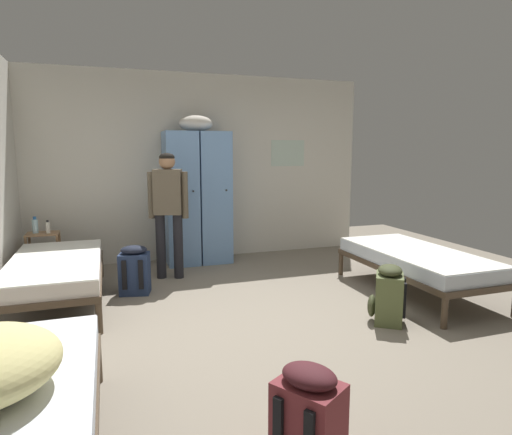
% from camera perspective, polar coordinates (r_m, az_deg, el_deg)
% --- Properties ---
extents(ground_plane, '(8.63, 8.63, 0.00)m').
position_cam_1_polar(ground_plane, '(4.22, 1.22, -13.41)').
color(ground_plane, gray).
extents(room_backdrop, '(4.99, 5.45, 2.69)m').
position_cam_1_polar(room_backdrop, '(4.99, -18.16, 5.46)').
color(room_backdrop, beige).
rests_on(room_backdrop, ground_plane).
extents(locker_bank, '(0.90, 0.55, 2.07)m').
position_cam_1_polar(locker_bank, '(6.23, -7.65, 2.93)').
color(locker_bank, '#6B93C6').
rests_on(locker_bank, ground_plane).
extents(shelf_unit, '(0.38, 0.30, 0.57)m').
position_cam_1_polar(shelf_unit, '(6.13, -25.92, -3.88)').
color(shelf_unit, '#99704C').
rests_on(shelf_unit, ground_plane).
extents(bed_left_rear, '(0.90, 1.90, 0.49)m').
position_cam_1_polar(bed_left_rear, '(4.98, -24.65, -6.13)').
color(bed_left_rear, '#473828').
rests_on(bed_left_rear, ground_plane).
extents(bed_right, '(0.90, 1.90, 0.49)m').
position_cam_1_polar(bed_right, '(5.22, 20.17, -5.21)').
color(bed_right, '#473828').
rests_on(bed_right, ground_plane).
extents(person_traveler, '(0.47, 0.29, 1.56)m').
position_cam_1_polar(person_traveler, '(5.49, -11.37, 1.79)').
color(person_traveler, black).
rests_on(person_traveler, ground_plane).
extents(water_bottle, '(0.07, 0.07, 0.21)m').
position_cam_1_polar(water_bottle, '(6.10, -26.84, -0.97)').
color(water_bottle, '#B2DBEA').
rests_on(water_bottle, shelf_unit).
extents(lotion_bottle, '(0.05, 0.05, 0.16)m').
position_cam_1_polar(lotion_bottle, '(6.03, -25.50, -1.16)').
color(lotion_bottle, white).
rests_on(lotion_bottle, shelf_unit).
extents(backpack_maroon, '(0.41, 0.40, 0.55)m').
position_cam_1_polar(backpack_maroon, '(2.41, 7.00, -24.73)').
color(backpack_maroon, maroon).
rests_on(backpack_maroon, ground_plane).
extents(backpack_navy, '(0.37, 0.38, 0.55)m').
position_cam_1_polar(backpack_navy, '(5.10, -15.52, -6.70)').
color(backpack_navy, navy).
rests_on(backpack_navy, ground_plane).
extents(backpack_olive, '(0.41, 0.41, 0.55)m').
position_cam_1_polar(backpack_olive, '(4.29, 16.80, -9.69)').
color(backpack_olive, '#566038').
rests_on(backpack_olive, ground_plane).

